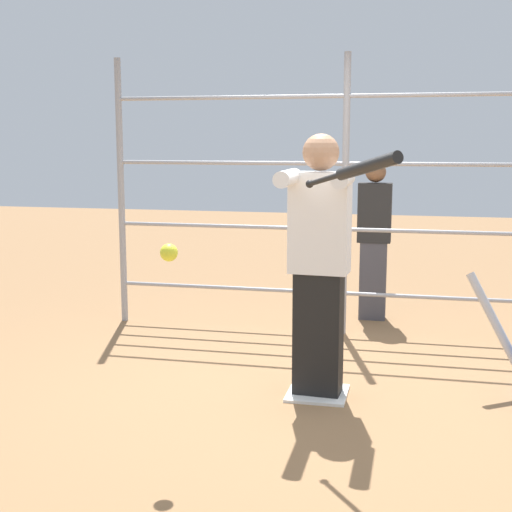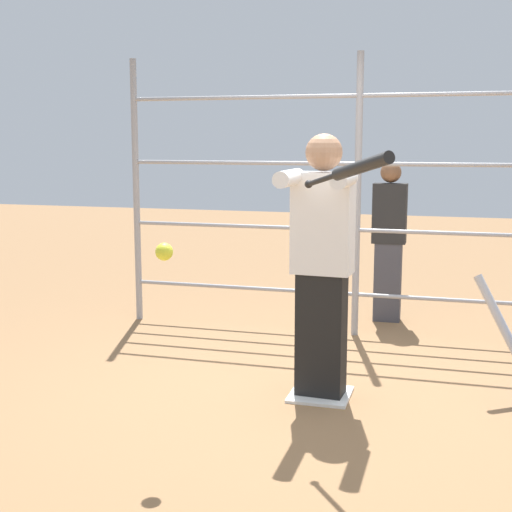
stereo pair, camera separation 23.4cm
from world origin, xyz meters
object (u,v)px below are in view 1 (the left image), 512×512
object	(u,v)px
batter	(319,258)
bystander_behind_fence	(374,238)
softball_in_flight	(169,253)
baseball_bat_swinging	(359,169)

from	to	relation	value
batter	bystander_behind_fence	world-z (taller)	batter
softball_in_flight	bystander_behind_fence	world-z (taller)	bystander_behind_fence
batter	softball_in_flight	size ratio (longest dim) A/B	18.25
batter	softball_in_flight	bearing A→B (deg)	57.25
baseball_bat_swinging	bystander_behind_fence	bearing A→B (deg)	-88.23
softball_in_flight	baseball_bat_swinging	bearing A→B (deg)	-169.15
baseball_bat_swinging	bystander_behind_fence	size ratio (longest dim) A/B	0.46
batter	baseball_bat_swinging	xyz separation A→B (m)	(-0.32, 0.85, 0.62)
baseball_bat_swinging	softball_in_flight	xyz separation A→B (m)	(0.98, 0.19, -0.45)
softball_in_flight	batter	bearing A→B (deg)	-122.75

